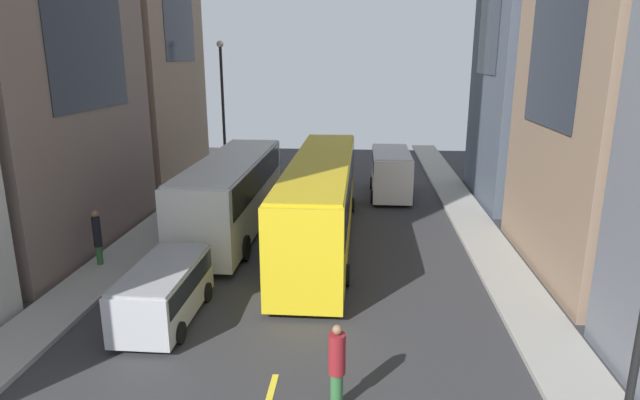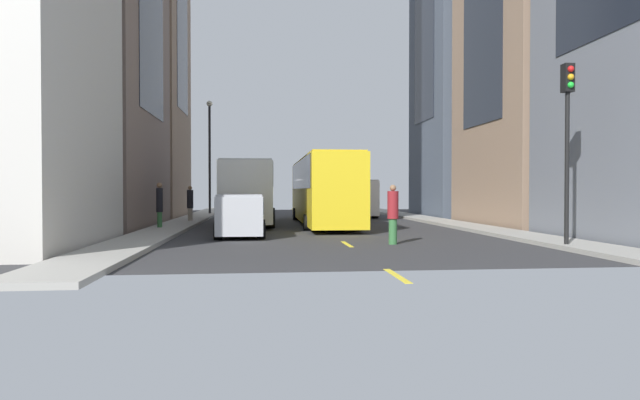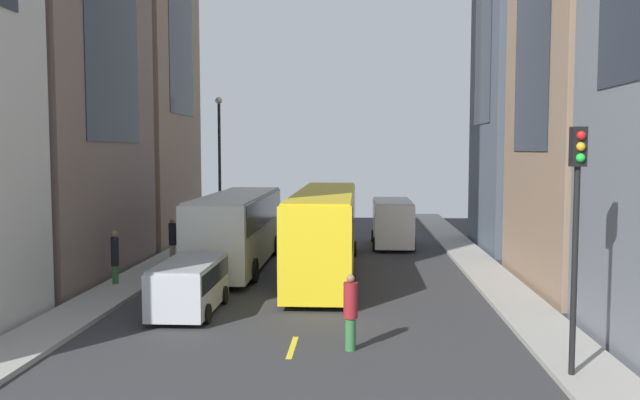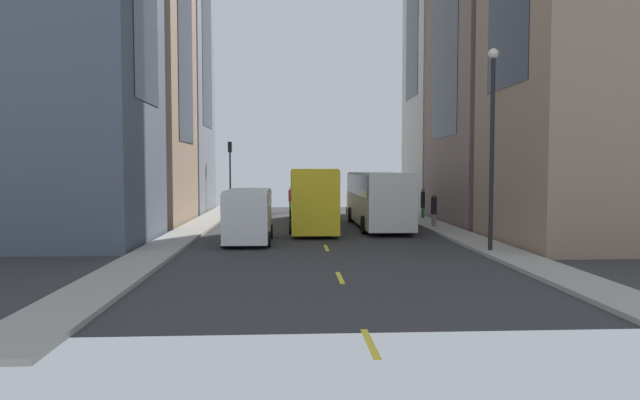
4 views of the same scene
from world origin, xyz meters
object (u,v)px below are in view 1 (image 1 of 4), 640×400
car_silver_0 (164,288)px  pedestrian_waiting_curb (337,365)px  pedestrian_walking_far (169,199)px  pedestrian_crossing_near (97,236)px  streetcar_yellow (321,193)px  delivery_van_white (391,170)px  city_bus_white (232,188)px

car_silver_0 → pedestrian_waiting_curb: bearing=-35.1°
pedestrian_walking_far → pedestrian_crossing_near: bearing=147.3°
streetcar_yellow → delivery_van_white: bearing=67.2°
car_silver_0 → city_bus_white: bearing=89.5°
car_silver_0 → pedestrian_walking_far: size_ratio=2.14×
streetcar_yellow → pedestrian_walking_far: bearing=165.1°
streetcar_yellow → pedestrian_crossing_near: size_ratio=6.95×
city_bus_white → pedestrian_walking_far: size_ratio=5.64×
streetcar_yellow → pedestrian_waiting_curb: 11.28m
pedestrian_crossing_near → city_bus_white: bearing=-85.5°
delivery_van_white → pedestrian_walking_far: size_ratio=2.69×
car_silver_0 → pedestrian_crossing_near: pedestrian_crossing_near is taller
delivery_van_white → pedestrian_walking_far: 12.21m
car_silver_0 → pedestrian_crossing_near: bearing=136.2°
streetcar_yellow → pedestrian_waiting_curb: bearing=-83.7°
delivery_van_white → pedestrian_walking_far: delivery_van_white is taller
streetcar_yellow → car_silver_0: 8.54m
streetcar_yellow → delivery_van_white: streetcar_yellow is taller
pedestrian_waiting_curb → car_silver_0: bearing=112.0°
city_bus_white → pedestrian_waiting_curb: 13.32m
pedestrian_crossing_near → pedestrian_waiting_curb: bearing=-174.3°
streetcar_yellow → delivery_van_white: (3.32, 7.88, -0.61)m
delivery_van_white → car_silver_0: 17.00m
city_bus_white → streetcar_yellow: (4.05, -1.03, 0.12)m
pedestrian_crossing_near → pedestrian_walking_far: 5.65m
car_silver_0 → pedestrian_crossing_near: size_ratio=2.03×
pedestrian_crossing_near → delivery_van_white: bearing=-89.7°
pedestrian_waiting_curb → pedestrian_walking_far: (-8.59, 13.12, 0.10)m
city_bus_white → streetcar_yellow: size_ratio=0.77×
streetcar_yellow → city_bus_white: bearing=165.7°
city_bus_white → delivery_van_white: size_ratio=2.10×
delivery_van_white → pedestrian_crossing_near: size_ratio=2.55×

